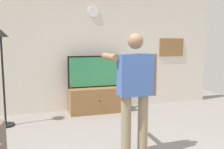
% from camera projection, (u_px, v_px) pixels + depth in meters
% --- Properties ---
extents(back_wall, '(6.40, 0.10, 2.70)m').
position_uv_depth(back_wall, '(90.00, 53.00, 5.65)').
color(back_wall, silver).
rests_on(back_wall, ground_plane).
extents(tv_stand, '(1.26, 0.51, 0.58)m').
position_uv_depth(tv_stand, '(97.00, 100.00, 5.48)').
color(tv_stand, olive).
rests_on(tv_stand, ground_plane).
extents(television, '(1.29, 0.07, 0.72)m').
position_uv_depth(television, '(96.00, 72.00, 5.44)').
color(television, black).
rests_on(television, tv_stand).
extents(wall_clock, '(0.25, 0.03, 0.25)m').
position_uv_depth(wall_clock, '(93.00, 12.00, 5.50)').
color(wall_clock, white).
extents(framed_picture, '(0.69, 0.04, 0.46)m').
position_uv_depth(framed_picture, '(171.00, 47.00, 6.20)').
color(framed_picture, olive).
extents(floor_lamp, '(0.32, 0.32, 1.83)m').
position_uv_depth(floor_lamp, '(2.00, 58.00, 4.42)').
color(floor_lamp, black).
rests_on(floor_lamp, ground_plane).
extents(person_standing_nearer_lamp, '(0.64, 0.78, 1.71)m').
position_uv_depth(person_standing_nearer_lamp, '(135.00, 87.00, 3.25)').
color(person_standing_nearer_lamp, gray).
rests_on(person_standing_nearer_lamp, ground_plane).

